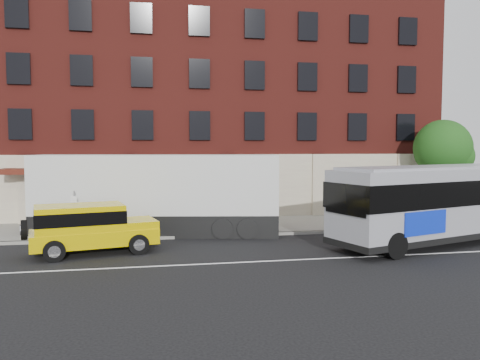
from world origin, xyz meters
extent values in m
plane|color=black|center=(0.00, 0.00, 0.00)|extent=(120.00, 120.00, 0.00)
cube|color=gray|center=(0.00, 9.00, 0.07)|extent=(60.00, 6.00, 0.15)
cube|color=gray|center=(0.00, 6.00, 0.07)|extent=(60.00, 0.25, 0.15)
cube|color=white|center=(0.00, 0.50, 0.01)|extent=(60.00, 0.12, 0.01)
cube|color=maroon|center=(0.00, 17.00, 7.65)|extent=(30.00, 10.00, 15.00)
cube|color=beige|center=(0.00, 11.85, 2.15)|extent=(30.00, 0.35, 4.00)
cube|color=#4A170D|center=(-11.00, 11.00, 3.25)|extent=(4.20, 2.20, 0.30)
cube|color=beige|center=(-12.00, 11.75, 2.15)|extent=(0.90, 0.55, 4.00)
cube|color=beige|center=(-6.00, 11.75, 2.15)|extent=(0.90, 0.55, 4.00)
cube|color=beige|center=(0.00, 11.75, 2.15)|extent=(0.90, 0.55, 4.00)
cube|color=beige|center=(6.00, 11.75, 2.15)|extent=(0.90, 0.55, 4.00)
cube|color=beige|center=(12.00, 11.75, 2.15)|extent=(0.90, 0.55, 4.00)
cube|color=black|center=(-12.25, 11.92, 5.95)|extent=(1.30, 0.20, 1.80)
cube|color=black|center=(-8.75, 11.92, 5.95)|extent=(1.30, 0.20, 1.80)
cube|color=black|center=(-5.25, 11.92, 5.95)|extent=(1.30, 0.20, 1.80)
cube|color=black|center=(-1.75, 11.92, 5.95)|extent=(1.30, 0.20, 1.80)
cube|color=black|center=(1.75, 11.92, 5.95)|extent=(1.30, 0.20, 1.80)
cube|color=black|center=(5.25, 11.92, 5.95)|extent=(1.30, 0.20, 1.80)
cube|color=black|center=(8.75, 11.92, 5.95)|extent=(1.30, 0.20, 1.80)
cube|color=black|center=(12.25, 11.92, 5.95)|extent=(1.30, 0.20, 1.80)
cube|color=black|center=(-12.25, 11.92, 9.15)|extent=(1.30, 0.20, 1.80)
cube|color=black|center=(-8.75, 11.92, 9.15)|extent=(1.30, 0.20, 1.80)
cube|color=black|center=(-5.25, 11.92, 9.15)|extent=(1.30, 0.20, 1.80)
cube|color=black|center=(-1.75, 11.92, 9.15)|extent=(1.30, 0.20, 1.80)
cube|color=black|center=(1.75, 11.92, 9.15)|extent=(1.30, 0.20, 1.80)
cube|color=black|center=(5.25, 11.92, 9.15)|extent=(1.30, 0.20, 1.80)
cube|color=black|center=(8.75, 11.92, 9.15)|extent=(1.30, 0.20, 1.80)
cube|color=black|center=(12.25, 11.92, 9.15)|extent=(1.30, 0.20, 1.80)
cube|color=black|center=(-12.25, 11.92, 12.35)|extent=(1.30, 0.20, 1.80)
cube|color=black|center=(-8.75, 11.92, 12.35)|extent=(1.30, 0.20, 1.80)
cube|color=black|center=(-5.25, 11.92, 12.35)|extent=(1.30, 0.20, 1.80)
cube|color=black|center=(-1.75, 11.92, 12.35)|extent=(1.30, 0.20, 1.80)
cube|color=black|center=(1.75, 11.92, 12.35)|extent=(1.30, 0.20, 1.80)
cube|color=black|center=(5.25, 11.92, 12.35)|extent=(1.30, 0.20, 1.80)
cube|color=black|center=(8.75, 11.92, 12.35)|extent=(1.30, 0.20, 1.80)
cube|color=black|center=(12.25, 11.92, 12.35)|extent=(1.30, 0.20, 1.80)
cube|color=black|center=(-10.50, 11.78, 1.75)|extent=(2.60, 0.15, 2.80)
cube|color=black|center=(-4.50, 11.78, 1.75)|extent=(2.60, 0.15, 2.80)
cube|color=black|center=(1.50, 11.78, 1.75)|extent=(2.60, 0.15, 2.80)
cube|color=black|center=(7.50, 11.78, 1.75)|extent=(2.60, 0.15, 2.80)
cylinder|color=gray|center=(-8.50, 6.20, 1.25)|extent=(0.07, 0.07, 2.50)
cube|color=white|center=(-8.50, 6.05, 2.05)|extent=(0.30, 0.03, 0.40)
cube|color=white|center=(-8.50, 6.05, 1.55)|extent=(0.30, 0.03, 0.35)
cylinder|color=#332619|center=(13.50, 9.50, 1.65)|extent=(0.32, 0.32, 3.00)
sphere|color=#1B4614|center=(13.50, 9.50, 4.55)|extent=(3.60, 3.60, 3.60)
sphere|color=#1B4614|center=(14.20, 9.10, 4.05)|extent=(2.20, 2.20, 2.20)
sphere|color=#1B4614|center=(12.90, 9.90, 4.15)|extent=(2.00, 2.00, 2.00)
cube|color=#93939C|center=(9.60, 2.66, 2.00)|extent=(13.75, 6.80, 3.21)
cube|color=black|center=(9.60, 2.66, 0.51)|extent=(13.82, 6.87, 0.28)
cube|color=#93939C|center=(9.60, 2.66, 3.67)|extent=(13.00, 6.27, 0.14)
cube|color=black|center=(9.60, 2.66, 2.54)|extent=(13.86, 6.92, 1.13)
cube|color=#0D29C3|center=(6.60, 0.19, 1.41)|extent=(2.38, 0.80, 1.02)
cube|color=#0D29C3|center=(12.39, 5.07, 1.41)|extent=(2.38, 0.80, 1.02)
cylinder|color=black|center=(5.05, -0.13, 0.56)|extent=(1.18, 0.67, 1.13)
cylinder|color=black|center=(4.27, 2.30, 0.56)|extent=(1.18, 0.67, 1.13)
cylinder|color=black|center=(12.22, 4.84, 0.56)|extent=(1.18, 0.67, 1.13)
cube|color=#E0C300|center=(-7.27, 3.41, 0.71)|extent=(5.62, 3.29, 0.66)
cube|color=#E0C300|center=(-7.86, 3.27, 1.59)|extent=(4.00, 2.89, 1.10)
cube|color=black|center=(-7.86, 3.27, 1.65)|extent=(4.05, 2.94, 0.55)
cube|color=#E0C300|center=(-5.51, 3.80, 1.21)|extent=(2.06, 2.39, 0.33)
cube|color=black|center=(-4.68, 3.99, 0.77)|extent=(0.45, 1.73, 0.60)
cylinder|color=black|center=(-10.00, 2.79, 1.21)|extent=(0.42, 0.87, 0.83)
cylinder|color=black|center=(-5.38, 2.73, 0.44)|extent=(0.92, 0.49, 0.88)
cylinder|color=silver|center=(-5.38, 2.73, 0.44)|extent=(0.54, 0.43, 0.48)
cylinder|color=black|center=(-5.85, 4.83, 0.44)|extent=(0.92, 0.49, 0.88)
cylinder|color=silver|center=(-5.85, 4.83, 0.44)|extent=(0.54, 0.43, 0.48)
cylinder|color=black|center=(-8.70, 1.98, 0.44)|extent=(0.92, 0.49, 0.88)
cylinder|color=silver|center=(-8.70, 1.98, 0.44)|extent=(0.54, 0.43, 0.48)
cylinder|color=black|center=(-9.16, 4.08, 0.44)|extent=(0.92, 0.49, 0.88)
cylinder|color=silver|center=(-9.16, 4.08, 0.44)|extent=(0.54, 0.43, 0.48)
cube|color=black|center=(-4.52, 7.31, 0.58)|extent=(12.88, 4.68, 1.16)
cube|color=silver|center=(-4.52, 7.31, 2.69)|extent=(12.89, 4.72, 3.05)
cylinder|color=black|center=(-9.40, 6.94, 0.53)|extent=(1.09, 0.47, 1.05)
cylinder|color=black|center=(-8.98, 9.32, 0.53)|extent=(1.09, 0.47, 1.05)
cylinder|color=black|center=(-8.15, 6.72, 0.53)|extent=(1.09, 0.47, 1.05)
cylinder|color=black|center=(-7.73, 9.10, 0.53)|extent=(1.09, 0.47, 1.05)
cylinder|color=black|center=(-1.31, 5.51, 0.53)|extent=(1.09, 0.47, 1.05)
cylinder|color=black|center=(-0.89, 7.90, 0.53)|extent=(1.09, 0.47, 1.05)
cylinder|color=black|center=(-0.06, 5.29, 0.53)|extent=(1.09, 0.47, 1.05)
cylinder|color=black|center=(0.36, 7.68, 0.53)|extent=(1.09, 0.47, 1.05)
camera|label=1|loc=(-4.89, -18.12, 4.65)|focal=35.91mm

